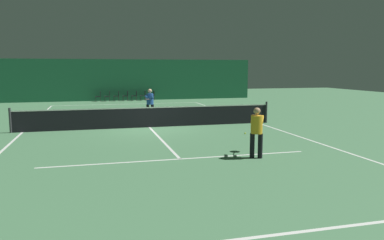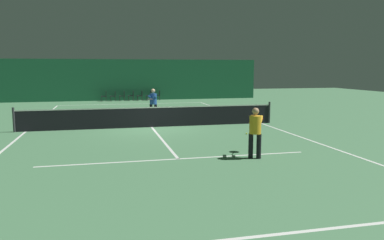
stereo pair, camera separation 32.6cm
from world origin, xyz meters
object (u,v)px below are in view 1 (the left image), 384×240
Objects in this scene: courtside_chair_5 at (144,95)px; courtside_chair_6 at (153,95)px; courtside_chair_1 at (108,95)px; courtside_chair_0 at (99,96)px; player_near at (257,129)px; courtside_chair_3 at (126,95)px; player_far at (150,102)px; courtside_chair_2 at (117,95)px; courtside_chair_4 at (135,95)px; tennis_net at (149,116)px; tennis_ball at (245,133)px.

courtside_chair_5 is 0.75m from courtside_chair_6.
courtside_chair_0 is at bearing -90.00° from courtside_chair_1.
player_near is 1.85× the size of courtside_chair_0.
player_far is at bearing 1.22° from courtside_chair_3.
player_near reaches higher than courtside_chair_1.
player_near is at bearing -0.34° from courtside_chair_6.
courtside_chair_3 is 1.00× the size of courtside_chair_6.
player_far is at bearing 11.75° from courtside_chair_0.
courtside_chair_3 is at bearing 90.00° from courtside_chair_2.
courtside_chair_3 is at bearing 33.90° from player_near.
courtside_chair_0 is 1.00× the size of courtside_chair_4.
tennis_net is at bearing 2.14° from courtside_chair_2.
tennis_net is at bearing -6.50° from courtside_chair_5.
player_near is 1.85× the size of courtside_chair_6.
courtside_chair_6 is (2.00, 12.08, -0.47)m from player_far.
player_far is at bearing -9.38° from courtside_chair_6.
tennis_net is at bearing 5.02° from courtside_chair_1.
player_near reaches higher than courtside_chair_3.
courtside_chair_4 is at bearing -165.81° from player_far.
tennis_net is 14.91m from courtside_chair_2.
courtside_chair_6 is (1.50, 0.00, 0.00)m from courtside_chair_4.
courtside_chair_1 is 1.00× the size of courtside_chair_5.
player_far is (-1.87, 9.63, 0.05)m from player_near.
tennis_net is at bearing 142.11° from tennis_ball.
courtside_chair_6 is (3.76, 0.00, 0.00)m from courtside_chair_1.
player_near is at bearing 27.49° from player_far.
courtside_chair_0 is at bearing -90.00° from courtside_chair_4.
tennis_ball is at bearing 6.22° from courtside_chair_5.
courtside_chair_2 is at bearing -90.00° from courtside_chair_3.
courtside_chair_4 and courtside_chair_5 have the same top height.
player_far is 1.95× the size of courtside_chair_2.
tennis_net reaches higher than courtside_chair_5.
tennis_net is 14.29× the size of courtside_chair_4.
courtside_chair_1 is at bearing -90.00° from courtside_chair_3.
courtside_chair_3 is 18.06m from tennis_ball.
courtside_chair_4 is 12.73× the size of tennis_ball.
courtside_chair_1 is (-1.76, 12.08, -0.47)m from player_far.
player_near is 4.28m from tennis_ball.
tennis_net is at bearing -9.33° from courtside_chair_6.
courtside_chair_0 is 1.00× the size of courtside_chair_1.
player_far is at bearing 80.89° from tennis_net.
courtside_chair_1 is (-3.63, 21.71, -0.42)m from player_near.
courtside_chair_6 is (0.13, 21.71, -0.42)m from player_near.
tennis_net is 14.29× the size of courtside_chair_3.
courtside_chair_4 is at bearing 90.00° from courtside_chair_1.
player_near is 21.82m from courtside_chair_3.
courtside_chair_0 is at bearing 39.72° from player_near.
courtside_chair_5 is at bearing 96.22° from tennis_ball.
tennis_ball is (5.69, -17.72, -0.45)m from courtside_chair_0.
courtside_chair_4 is at bearing 98.60° from tennis_ball.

